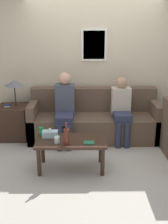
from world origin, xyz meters
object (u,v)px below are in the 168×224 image
wine_bottle (67,136)px  drinking_glass (57,140)px  couch_main (94,121)px  person_right (121,107)px  coffee_table (71,144)px  person_left (65,106)px

wine_bottle → drinking_glass: bearing=161.3°
couch_main → person_right: person_right is taller
couch_main → drinking_glass: size_ratio=24.24×
wine_bottle → person_right: person_right is taller
coffee_table → person_left: 1.05m
wine_bottle → drinking_glass: wine_bottle is taller
couch_main → drinking_glass: 1.44m
drinking_glass → wine_bottle: bearing=-18.7°
couch_main → person_right: 0.60m
couch_main → coffee_table: couch_main is taller
coffee_table → drinking_glass: (-0.20, -0.11, 0.12)m
couch_main → coffee_table: bearing=-108.2°
coffee_table → couch_main: bearing=71.8°
person_left → coffee_table: bearing=-81.8°
coffee_table → drinking_glass: drinking_glass is taller
couch_main → coffee_table: (-0.39, -1.19, 0.07)m
wine_bottle → person_right: bearing=51.7°
couch_main → wine_bottle: bearing=-108.3°
couch_main → drinking_glass: (-0.59, -1.30, 0.19)m
coffee_table → person_right: bearing=49.5°
drinking_glass → person_right: 1.56m
drinking_glass → coffee_table: bearing=28.8°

